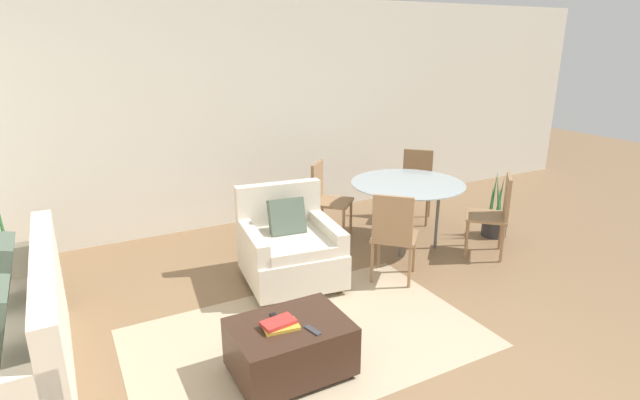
{
  "coord_description": "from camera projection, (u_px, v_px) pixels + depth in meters",
  "views": [
    {
      "loc": [
        -1.82,
        -2.26,
        2.25
      ],
      "look_at": [
        0.39,
        1.85,
        0.75
      ],
      "focal_mm": 28.0,
      "sensor_mm": 36.0,
      "label": 1
    }
  ],
  "objects": [
    {
      "name": "ground_plane",
      "position": [
        398.0,
        386.0,
        3.4
      ],
      "size": [
        20.0,
        20.0,
        0.0
      ],
      "primitive_type": "plane",
      "color": "brown"
    },
    {
      "name": "ottoman",
      "position": [
        290.0,
        346.0,
        3.47
      ],
      "size": [
        0.8,
        0.58,
        0.4
      ],
      "color": "#382319",
      "rests_on": "ground_plane"
    },
    {
      "name": "potted_plant_small",
      "position": [
        495.0,
        220.0,
        5.96
      ],
      "size": [
        0.29,
        0.29,
        0.79
      ],
      "color": "#333338",
      "rests_on": "ground_plane"
    },
    {
      "name": "wall_back",
      "position": [
        223.0,
        116.0,
        6.01
      ],
      "size": [
        12.0,
        0.06,
        2.75
      ],
      "color": "beige",
      "rests_on": "ground_plane"
    },
    {
      "name": "area_rug",
      "position": [
        307.0,
        338.0,
        3.94
      ],
      "size": [
        2.71,
        1.7,
        0.01
      ],
      "color": "tan",
      "rests_on": "ground_plane"
    },
    {
      "name": "dining_table",
      "position": [
        407.0,
        189.0,
        5.54
      ],
      "size": [
        1.26,
        1.26,
        0.74
      ],
      "color": "#99A8AD",
      "rests_on": "ground_plane"
    },
    {
      "name": "tv_remote_primary",
      "position": [
        313.0,
        330.0,
        3.33
      ],
      "size": [
        0.07,
        0.15,
        0.01
      ],
      "color": "#333338",
      "rests_on": "ottoman"
    },
    {
      "name": "armchair",
      "position": [
        289.0,
        248.0,
        4.8
      ],
      "size": [
        0.96,
        0.99,
        0.9
      ],
      "color": "beige",
      "rests_on": "ground_plane"
    },
    {
      "name": "couch",
      "position": [
        6.0,
        350.0,
        3.24
      ],
      "size": [
        0.84,
        1.94,
        0.94
      ],
      "color": "beige",
      "rests_on": "ground_plane"
    },
    {
      "name": "dining_chair_near_left",
      "position": [
        394.0,
        232.0,
        4.72
      ],
      "size": [
        0.59,
        0.59,
        0.9
      ],
      "color": "#93704C",
      "rests_on": "ground_plane"
    },
    {
      "name": "dining_chair_far_left",
      "position": [
        326.0,
        195.0,
        5.85
      ],
      "size": [
        0.59,
        0.59,
        0.9
      ],
      "color": "#93704C",
      "rests_on": "ground_plane"
    },
    {
      "name": "dining_chair_far_right",
      "position": [
        416.0,
        180.0,
        6.45
      ],
      "size": [
        0.59,
        0.59,
        0.9
      ],
      "color": "#93704C",
      "rests_on": "ground_plane"
    },
    {
      "name": "dining_chair_near_right",
      "position": [
        496.0,
        210.0,
        5.33
      ],
      "size": [
        0.59,
        0.59,
        0.9
      ],
      "color": "#93704C",
      "rests_on": "ground_plane"
    },
    {
      "name": "potted_plant",
      "position": [
        1.0,
        280.0,
        4.34
      ],
      "size": [
        0.41,
        0.41,
        1.3
      ],
      "color": "brown",
      "rests_on": "ground_plane"
    },
    {
      "name": "book_stack",
      "position": [
        280.0,
        324.0,
        3.36
      ],
      "size": [
        0.26,
        0.19,
        0.05
      ],
      "color": "gold",
      "rests_on": "ottoman"
    },
    {
      "name": "tv_remote_secondary",
      "position": [
        276.0,
        318.0,
        3.47
      ],
      "size": [
        0.04,
        0.15,
        0.01
      ],
      "color": "black",
      "rests_on": "ottoman"
    }
  ]
}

